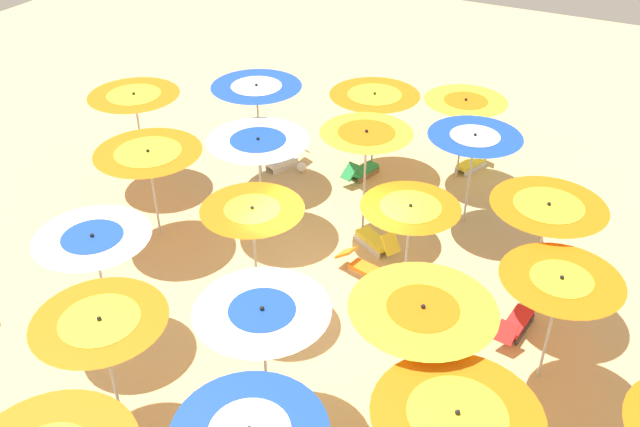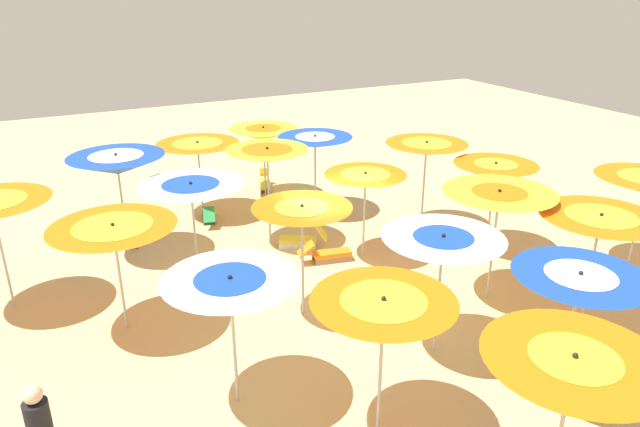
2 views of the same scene
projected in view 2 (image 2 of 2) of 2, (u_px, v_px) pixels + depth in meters
The scene contains 26 objects.
ground at pixel (340, 285), 12.95m from camera, with size 41.96×41.96×0.04m, color #D1B57F.
beach_umbrella_1 at pixel (114, 233), 10.58m from camera, with size 2.30×2.30×2.21m.
beach_umbrella_2 at pixel (231, 291), 8.64m from camera, with size 2.04×2.04×2.27m.
beach_umbrella_3 at pixel (383, 313), 7.98m from camera, with size 2.02×2.02×2.31m.
beach_umbrella_4 at pixel (572, 372), 6.68m from camera, with size 2.11×2.11×2.37m.
beach_umbrella_5 at pixel (117, 164), 13.51m from camera, with size 2.21×2.21×2.56m.
beach_umbrella_6 at pixel (191, 191), 12.54m from camera, with size 2.25×2.25×2.26m.
beach_umbrella_7 at pixel (302, 217), 11.04m from camera, with size 1.91×1.91×2.36m.
beach_umbrella_8 at pixel (443, 247), 9.87m from camera, with size 2.09×2.09×2.32m.
beach_umbrella_9 at pixel (579, 285), 8.69m from camera, with size 2.00×2.00×2.29m.
beach_umbrella_10 at pixel (198, 148), 16.06m from camera, with size 2.27×2.27×2.15m.
beach_umbrella_11 at pixel (267, 155), 14.11m from camera, with size 2.00×2.00×2.53m.
beach_umbrella_12 at pixel (365, 180), 13.52m from camera, with size 1.90×1.90×2.16m.
beach_umbrella_13 at pixel (499, 199), 11.55m from camera, with size 2.23×2.23×2.44m.
beach_umbrella_14 at pixel (600, 225), 10.79m from camera, with size 2.22×2.22×2.30m.
beach_umbrella_15 at pixel (263, 134), 17.43m from camera, with size 2.02×2.02×2.20m.
beach_umbrella_16 at pixel (315, 142), 16.18m from camera, with size 2.08×2.08×2.28m.
beach_umbrella_17 at pixel (426, 149), 15.10m from camera, with size 2.12×2.12×2.40m.
beach_umbrella_18 at pixel (495, 172), 13.88m from camera, with size 1.98×1.98×2.27m.
lounger_0 at pixel (302, 239), 14.65m from camera, with size 1.23×0.92×0.65m.
lounger_1 at pixel (441, 233), 15.06m from camera, with size 0.52×1.27×0.51m.
lounger_2 at pixel (328, 254), 13.91m from camera, with size 1.33×0.60×0.54m.
lounger_3 at pixel (209, 214), 16.20m from camera, with size 0.62×1.26×0.56m.
lounger_4 at pixel (136, 233), 15.01m from camera, with size 0.82×1.28×0.61m.
lounger_5 at pixel (265, 183), 18.70m from camera, with size 0.71×1.20×0.60m.
beach_ball at pixel (157, 233), 15.22m from camera, with size 0.26×0.26×0.26m, color white.
Camera 2 is at (5.56, 9.98, 6.30)m, focal length 32.90 mm.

